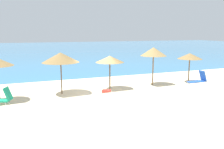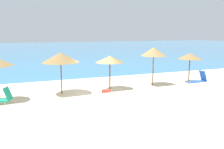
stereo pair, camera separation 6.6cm
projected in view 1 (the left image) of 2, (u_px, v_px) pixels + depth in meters
The scene contains 10 objects.
ground_plane at pixel (98, 94), 15.71m from camera, with size 160.00×160.00×0.00m, color beige.
sea_water at pixel (42, 49), 55.67m from camera, with size 160.00×76.30×0.01m, color teal.
dune_ridge at pixel (131, 130), 7.64m from camera, with size 45.49×6.70×1.86m, color beige.
beach_umbrella_2 at pixel (61, 58), 15.21m from camera, with size 2.42×2.42×2.76m.
beach_umbrella_3 at pixel (110, 59), 16.53m from camera, with size 2.01×2.01×2.41m.
beach_umbrella_4 at pixel (153, 52), 17.84m from camera, with size 1.99×1.99×2.93m.
beach_umbrella_5 at pixel (190, 56), 18.83m from camera, with size 1.95×1.95×2.39m.
lounge_chair_0 at pixel (0, 99), 12.88m from camera, with size 1.68×1.10×1.10m.
lounge_chair_1 at pixel (198, 80), 17.84m from camera, with size 1.44×0.61×1.18m.
cooler_box at pixel (106, 93), 15.25m from camera, with size 0.52×0.37×0.37m, color red.
Camera 1 is at (-4.62, -14.54, 4.07)m, focal length 37.65 mm.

